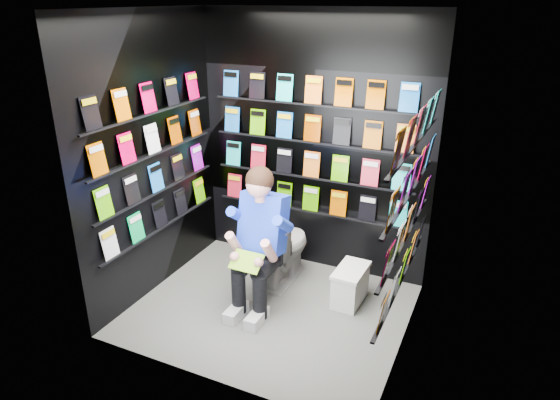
% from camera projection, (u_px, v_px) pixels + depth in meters
% --- Properties ---
extents(floor, '(2.40, 2.40, 0.00)m').
position_uv_depth(floor, '(270.00, 310.00, 4.60)').
color(floor, '#595956').
rests_on(floor, ground).
extents(ceiling, '(2.40, 2.40, 0.00)m').
position_uv_depth(ceiling, '(267.00, 8.00, 3.62)').
color(ceiling, white).
rests_on(ceiling, floor).
extents(wall_back, '(2.40, 0.04, 2.60)m').
position_uv_depth(wall_back, '(313.00, 146.00, 4.95)').
color(wall_back, black).
rests_on(wall_back, floor).
extents(wall_front, '(2.40, 0.04, 2.60)m').
position_uv_depth(wall_front, '(202.00, 223.00, 3.27)').
color(wall_front, black).
rests_on(wall_front, floor).
extents(wall_left, '(0.04, 2.00, 2.60)m').
position_uv_depth(wall_left, '(152.00, 158.00, 4.58)').
color(wall_left, black).
rests_on(wall_left, floor).
extents(wall_right, '(0.04, 2.00, 2.60)m').
position_uv_depth(wall_right, '(416.00, 200.00, 3.64)').
color(wall_right, black).
rests_on(wall_right, floor).
extents(comics_back, '(2.10, 0.06, 1.37)m').
position_uv_depth(comics_back, '(312.00, 147.00, 4.92)').
color(comics_back, '#C60042').
rests_on(comics_back, wall_back).
extents(comics_left, '(0.06, 1.70, 1.37)m').
position_uv_depth(comics_left, '(154.00, 158.00, 4.56)').
color(comics_left, '#C60042').
rests_on(comics_left, wall_left).
extents(comics_right, '(0.06, 1.70, 1.37)m').
position_uv_depth(comics_right, '(412.00, 199.00, 3.65)').
color(comics_right, '#C60042').
rests_on(comics_right, wall_right).
extents(toilet, '(0.43, 0.76, 0.73)m').
position_uv_depth(toilet, '(282.00, 247.00, 4.95)').
color(toilet, white).
rests_on(toilet, floor).
extents(longbox, '(0.25, 0.43, 0.32)m').
position_uv_depth(longbox, '(350.00, 287.00, 4.67)').
color(longbox, white).
rests_on(longbox, floor).
extents(longbox_lid, '(0.27, 0.46, 0.03)m').
position_uv_depth(longbox_lid, '(351.00, 270.00, 4.60)').
color(longbox_lid, white).
rests_on(longbox_lid, longbox).
extents(reader, '(0.56, 0.81, 1.48)m').
position_uv_depth(reader, '(264.00, 223.00, 4.47)').
color(reader, blue).
rests_on(reader, toilet).
extents(held_comic, '(0.28, 0.17, 0.12)m').
position_uv_depth(held_comic, '(246.00, 261.00, 4.26)').
color(held_comic, green).
rests_on(held_comic, reader).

